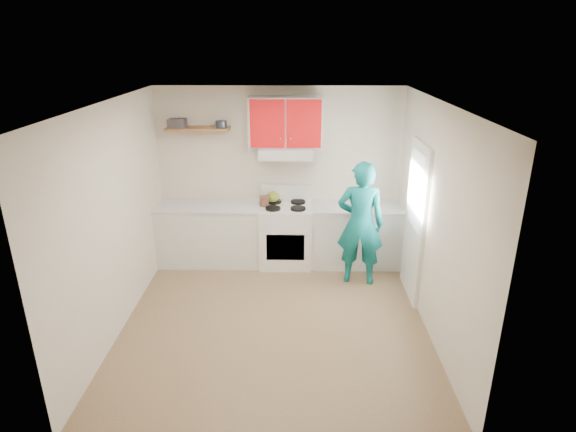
{
  "coord_description": "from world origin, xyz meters",
  "views": [
    {
      "loc": [
        0.24,
        -4.95,
        3.23
      ],
      "look_at": [
        0.15,
        0.55,
        1.15
      ],
      "focal_mm": 29.52,
      "sensor_mm": 36.0,
      "label": 1
    }
  ],
  "objects_px": {
    "kettle": "(273,197)",
    "crock": "(264,202)",
    "person": "(360,224)",
    "stove": "(286,235)",
    "tin": "(221,124)"
  },
  "relations": [
    {
      "from": "stove",
      "to": "tin",
      "type": "xyz_separation_m",
      "value": [
        -0.91,
        0.15,
        1.63
      ]
    },
    {
      "from": "kettle",
      "to": "person",
      "type": "relative_size",
      "value": 0.12
    },
    {
      "from": "stove",
      "to": "person",
      "type": "distance_m",
      "value": 1.24
    },
    {
      "from": "tin",
      "to": "kettle",
      "type": "height_order",
      "value": "tin"
    },
    {
      "from": "kettle",
      "to": "crock",
      "type": "relative_size",
      "value": 1.22
    },
    {
      "from": "kettle",
      "to": "tin",
      "type": "bearing_deg",
      "value": 177.87
    },
    {
      "from": "stove",
      "to": "person",
      "type": "height_order",
      "value": "person"
    },
    {
      "from": "stove",
      "to": "crock",
      "type": "bearing_deg",
      "value": 179.0
    },
    {
      "from": "crock",
      "to": "person",
      "type": "relative_size",
      "value": 0.09
    },
    {
      "from": "tin",
      "to": "crock",
      "type": "xyz_separation_m",
      "value": [
        0.6,
        -0.15,
        -1.1
      ]
    },
    {
      "from": "tin",
      "to": "kettle",
      "type": "bearing_deg",
      "value": 0.17
    },
    {
      "from": "kettle",
      "to": "crock",
      "type": "bearing_deg",
      "value": -130.0
    },
    {
      "from": "stove",
      "to": "tin",
      "type": "bearing_deg",
      "value": 170.43
    },
    {
      "from": "stove",
      "to": "tin",
      "type": "height_order",
      "value": "tin"
    },
    {
      "from": "crock",
      "to": "kettle",
      "type": "bearing_deg",
      "value": 52.3
    }
  ]
}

